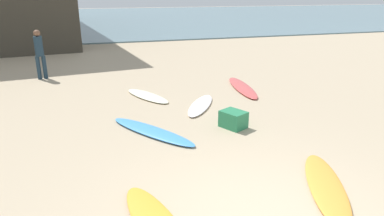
{
  "coord_description": "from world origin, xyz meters",
  "views": [
    {
      "loc": [
        -2.01,
        -3.5,
        3.01
      ],
      "look_at": [
        0.28,
        4.05,
        0.3
      ],
      "focal_mm": 32.3,
      "sensor_mm": 36.0,
      "label": 1
    }
  ],
  "objects_px": {
    "surfboard_4": "(152,131)",
    "surfboard_6": "(242,87)",
    "surfboard_1": "(201,105)",
    "beachgoer_near": "(39,52)",
    "surfboard_5": "(147,96)",
    "surfboard_8": "(326,186)",
    "beach_cooler": "(233,119)"
  },
  "relations": [
    {
      "from": "surfboard_4",
      "to": "surfboard_6",
      "type": "distance_m",
      "value": 4.41
    },
    {
      "from": "surfboard_5",
      "to": "beachgoer_near",
      "type": "relative_size",
      "value": 1.11
    },
    {
      "from": "beach_cooler",
      "to": "surfboard_1",
      "type": "bearing_deg",
      "value": 98.89
    },
    {
      "from": "beachgoer_near",
      "to": "beach_cooler",
      "type": "bearing_deg",
      "value": 117.44
    },
    {
      "from": "surfboard_4",
      "to": "beachgoer_near",
      "type": "distance_m",
      "value": 6.67
    },
    {
      "from": "surfboard_5",
      "to": "beachgoer_near",
      "type": "bearing_deg",
      "value": 109.18
    },
    {
      "from": "surfboard_1",
      "to": "beachgoer_near",
      "type": "height_order",
      "value": "beachgoer_near"
    },
    {
      "from": "surfboard_5",
      "to": "beach_cooler",
      "type": "relative_size",
      "value": 3.44
    },
    {
      "from": "surfboard_8",
      "to": "beachgoer_near",
      "type": "distance_m",
      "value": 10.37
    },
    {
      "from": "surfboard_5",
      "to": "surfboard_4",
      "type": "bearing_deg",
      "value": -122.83
    },
    {
      "from": "surfboard_5",
      "to": "surfboard_8",
      "type": "height_order",
      "value": "surfboard_8"
    },
    {
      "from": "surfboard_1",
      "to": "surfboard_6",
      "type": "height_order",
      "value": "surfboard_6"
    },
    {
      "from": "surfboard_6",
      "to": "surfboard_8",
      "type": "distance_m",
      "value": 5.91
    },
    {
      "from": "surfboard_6",
      "to": "surfboard_5",
      "type": "bearing_deg",
      "value": -171.22
    },
    {
      "from": "surfboard_4",
      "to": "surfboard_5",
      "type": "distance_m",
      "value": 2.73
    },
    {
      "from": "beachgoer_near",
      "to": "surfboard_5",
      "type": "bearing_deg",
      "value": 124.57
    },
    {
      "from": "surfboard_6",
      "to": "beachgoer_near",
      "type": "xyz_separation_m",
      "value": [
        -6.25,
        3.23,
        0.91
      ]
    },
    {
      "from": "surfboard_1",
      "to": "surfboard_4",
      "type": "xyz_separation_m",
      "value": [
        -1.61,
        -1.43,
        0.0
      ]
    },
    {
      "from": "surfboard_6",
      "to": "beachgoer_near",
      "type": "height_order",
      "value": "beachgoer_near"
    },
    {
      "from": "surfboard_1",
      "to": "surfboard_6",
      "type": "bearing_deg",
      "value": -113.03
    },
    {
      "from": "surfboard_8",
      "to": "surfboard_1",
      "type": "bearing_deg",
      "value": 123.49
    },
    {
      "from": "surfboard_6",
      "to": "beachgoer_near",
      "type": "relative_size",
      "value": 1.51
    },
    {
      "from": "surfboard_6",
      "to": "surfboard_4",
      "type": "bearing_deg",
      "value": -133.4
    },
    {
      "from": "surfboard_4",
      "to": "surfboard_6",
      "type": "bearing_deg",
      "value": -174.92
    },
    {
      "from": "beachgoer_near",
      "to": "surfboard_4",
      "type": "bearing_deg",
      "value": 105.53
    },
    {
      "from": "surfboard_6",
      "to": "beach_cooler",
      "type": "bearing_deg",
      "value": -110.24
    },
    {
      "from": "surfboard_1",
      "to": "beach_cooler",
      "type": "distance_m",
      "value": 1.66
    },
    {
      "from": "surfboard_5",
      "to": "surfboard_8",
      "type": "distance_m",
      "value": 6.04
    },
    {
      "from": "surfboard_4",
      "to": "beachgoer_near",
      "type": "relative_size",
      "value": 1.44
    },
    {
      "from": "surfboard_6",
      "to": "beach_cooler",
      "type": "relative_size",
      "value": 4.69
    },
    {
      "from": "surfboard_4",
      "to": "surfboard_5",
      "type": "relative_size",
      "value": 1.3
    },
    {
      "from": "surfboard_4",
      "to": "surfboard_5",
      "type": "bearing_deg",
      "value": -131.28
    }
  ]
}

